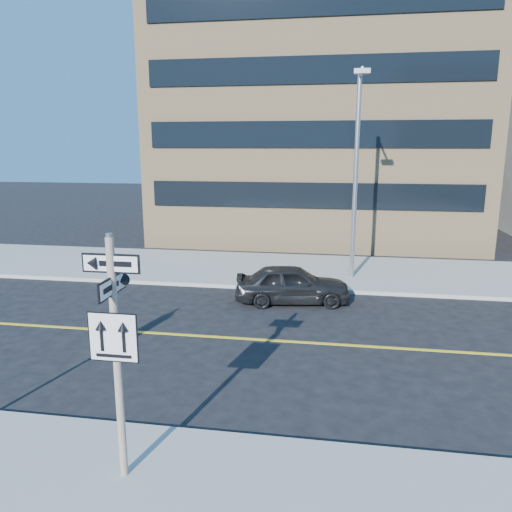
# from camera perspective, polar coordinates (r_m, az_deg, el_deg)

# --- Properties ---
(ground) EXTENTS (120.00, 120.00, 0.00)m
(ground) POSITION_cam_1_polar(r_m,az_deg,el_deg) (11.33, -9.43, -16.58)
(ground) COLOR black
(ground) RESTS_ON ground
(sign_pole) EXTENTS (0.92, 0.92, 4.06)m
(sign_pole) POSITION_cam_1_polar(r_m,az_deg,el_deg) (8.19, -15.73, -9.82)
(sign_pole) COLOR silver
(sign_pole) RESTS_ON near_sidewalk
(parked_car_a) EXTENTS (2.23, 4.23, 1.37)m
(parked_car_a) POSITION_cam_1_polar(r_m,az_deg,el_deg) (17.69, 4.17, -3.22)
(parked_car_a) COLOR black
(parked_car_a) RESTS_ON ground
(streetlight_a) EXTENTS (0.55, 2.25, 8.00)m
(streetlight_a) POSITION_cam_1_polar(r_m,az_deg,el_deg) (20.12, 11.40, 10.25)
(streetlight_a) COLOR gray
(streetlight_a) RESTS_ON far_sidewalk
(building_brick) EXTENTS (18.00, 18.00, 18.00)m
(building_brick) POSITION_cam_1_polar(r_m,az_deg,el_deg) (34.54, 7.45, 18.32)
(building_brick) COLOR tan
(building_brick) RESTS_ON ground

